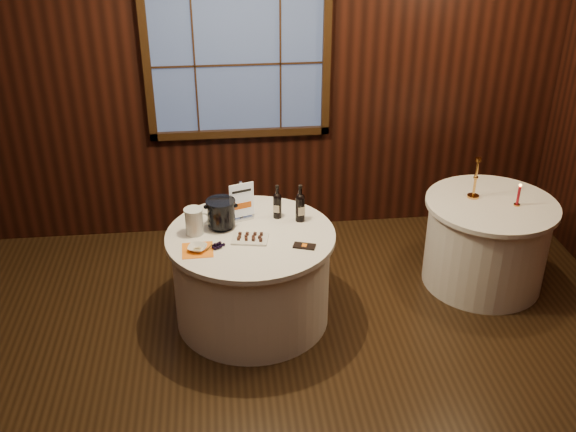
{
  "coord_description": "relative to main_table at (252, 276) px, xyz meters",
  "views": [
    {
      "loc": [
        -0.2,
        -3.38,
        3.28
      ],
      "look_at": [
        0.27,
        0.9,
        0.96
      ],
      "focal_mm": 42.0,
      "sensor_mm": 36.0,
      "label": 1
    }
  ],
  "objects": [
    {
      "name": "red_candle",
      "position": [
        2.17,
        0.22,
        0.46
      ],
      "size": [
        0.05,
        0.05,
        0.19
      ],
      "color": "gold",
      "rests_on": "side_table"
    },
    {
      "name": "cracker_bowl",
      "position": [
        -0.39,
        -0.2,
        0.4
      ],
      "size": [
        0.17,
        0.17,
        0.03
      ],
      "primitive_type": "imported",
      "rotation": [
        0.0,
        0.0,
        -0.31
      ],
      "color": "white",
      "rests_on": "orange_napkin"
    },
    {
      "name": "chocolate_box",
      "position": [
        0.38,
        -0.23,
        0.39
      ],
      "size": [
        0.18,
        0.13,
        0.01
      ],
      "primitive_type": "cube",
      "rotation": [
        0.0,
        0.0,
        -0.33
      ],
      "color": "black",
      "rests_on": "main_table"
    },
    {
      "name": "sign_stand",
      "position": [
        -0.05,
        0.24,
        0.49
      ],
      "size": [
        0.19,
        0.14,
        0.32
      ],
      "rotation": [
        0.0,
        0.0,
        0.32
      ],
      "color": "#B8B9C0",
      "rests_on": "main_table"
    },
    {
      "name": "glass_pitcher",
      "position": [
        -0.41,
        0.05,
        0.49
      ],
      "size": [
        0.19,
        0.14,
        0.21
      ],
      "rotation": [
        0.0,
        0.0,
        0.35
      ],
      "color": "silver",
      "rests_on": "main_table"
    },
    {
      "name": "ground",
      "position": [
        0.0,
        -1.0,
        -0.39
      ],
      "size": [
        6.0,
        6.0,
        0.0
      ],
      "primitive_type": "plane",
      "color": "black",
      "rests_on": "ground"
    },
    {
      "name": "port_bottle_right",
      "position": [
        0.4,
        0.16,
        0.51
      ],
      "size": [
        0.07,
        0.08,
        0.3
      ],
      "rotation": [
        0.0,
        0.0,
        0.19
      ],
      "color": "black",
      "rests_on": "main_table"
    },
    {
      "name": "brass_candlestick",
      "position": [
        1.87,
        0.41,
        0.51
      ],
      "size": [
        0.1,
        0.1,
        0.35
      ],
      "color": "gold",
      "rests_on": "side_table"
    },
    {
      "name": "ice_bucket",
      "position": [
        -0.21,
        0.12,
        0.5
      ],
      "size": [
        0.22,
        0.22,
        0.23
      ],
      "color": "black",
      "rests_on": "main_table"
    },
    {
      "name": "grape_bunch",
      "position": [
        -0.24,
        -0.19,
        0.4
      ],
      "size": [
        0.17,
        0.1,
        0.04
      ],
      "rotation": [
        0.0,
        0.0,
        0.43
      ],
      "color": "black",
      "rests_on": "main_table"
    },
    {
      "name": "chocolate_plate",
      "position": [
        -0.01,
        -0.09,
        0.4
      ],
      "size": [
        0.29,
        0.22,
        0.04
      ],
      "rotation": [
        0.0,
        0.0,
        -0.18
      ],
      "color": "white",
      "rests_on": "main_table"
    },
    {
      "name": "back_wall",
      "position": [
        0.0,
        1.48,
        1.16
      ],
      "size": [
        6.0,
        0.1,
        3.0
      ],
      "color": "black",
      "rests_on": "ground"
    },
    {
      "name": "side_table",
      "position": [
        2.0,
        0.3,
        0.0
      ],
      "size": [
        1.08,
        1.08,
        0.77
      ],
      "color": "white",
      "rests_on": "ground"
    },
    {
      "name": "orange_napkin",
      "position": [
        -0.39,
        -0.2,
        0.38
      ],
      "size": [
        0.23,
        0.23,
        0.0
      ],
      "primitive_type": "cube",
      "rotation": [
        0.0,
        0.0,
        0.03
      ],
      "color": "orange",
      "rests_on": "main_table"
    },
    {
      "name": "port_bottle_left",
      "position": [
        0.23,
        0.24,
        0.5
      ],
      "size": [
        0.07,
        0.08,
        0.28
      ],
      "rotation": [
        0.0,
        0.0,
        -0.35
      ],
      "color": "black",
      "rests_on": "main_table"
    },
    {
      "name": "main_table",
      "position": [
        0.0,
        0.0,
        0.0
      ],
      "size": [
        1.28,
        1.28,
        0.77
      ],
      "color": "white",
      "rests_on": "ground"
    }
  ]
}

